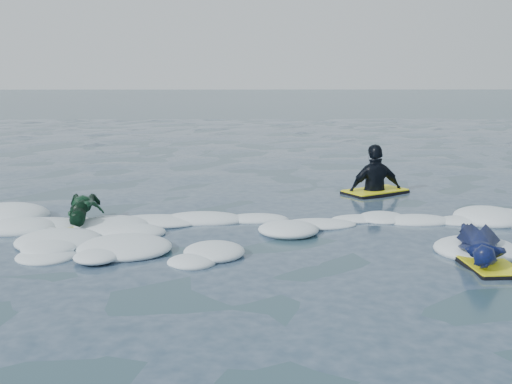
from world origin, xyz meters
TOP-DOWN VIEW (x-y plane):
  - ground at (0.00, 0.00)m, footprint 120.00×120.00m
  - foam_band at (0.00, 1.03)m, footprint 12.00×3.10m
  - prone_woman_unit at (2.98, -0.50)m, footprint 0.91×1.58m
  - prone_child_unit at (-2.26, 1.29)m, footprint 0.71×1.25m
  - waiting_rider_unit at (2.51, 3.72)m, footprint 1.36×1.18m

SIDE VIEW (x-z plane):
  - ground at x=0.00m, z-range 0.00..0.00m
  - foam_band at x=0.00m, z-range -0.15..0.15m
  - waiting_rider_unit at x=2.51m, z-range -0.85..0.94m
  - prone_woman_unit at x=2.98m, z-range 0.00..0.39m
  - prone_child_unit at x=-2.26m, z-range 0.00..0.47m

